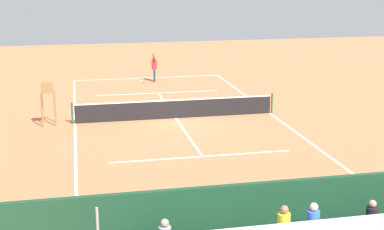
{
  "coord_description": "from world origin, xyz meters",
  "views": [
    {
      "loc": [
        4.75,
        26.69,
        7.3
      ],
      "look_at": [
        0.0,
        4.0,
        1.2
      ],
      "focal_mm": 51.99,
      "sensor_mm": 36.0,
      "label": 1
    }
  ],
  "objects_px": {
    "tennis_net": "(176,109)",
    "equipment_bag": "(311,230)",
    "umpire_chair": "(48,99)",
    "tennis_player": "(154,67)",
    "tennis_ball_near": "(193,83)",
    "tennis_racket": "(142,82)",
    "courtside_bench": "(373,210)"
  },
  "relations": [
    {
      "from": "tennis_net",
      "to": "equipment_bag",
      "type": "height_order",
      "value": "tennis_net"
    },
    {
      "from": "umpire_chair",
      "to": "tennis_player",
      "type": "relative_size",
      "value": 1.11
    },
    {
      "from": "tennis_net",
      "to": "tennis_ball_near",
      "type": "relative_size",
      "value": 156.06
    },
    {
      "from": "umpire_chair",
      "to": "tennis_ball_near",
      "type": "xyz_separation_m",
      "value": [
        -8.92,
        -8.57,
        -1.28
      ]
    },
    {
      "from": "tennis_racket",
      "to": "tennis_ball_near",
      "type": "xyz_separation_m",
      "value": [
        -3.3,
        1.15,
        0.02
      ]
    },
    {
      "from": "courtside_bench",
      "to": "tennis_player",
      "type": "bearing_deg",
      "value": -82.29
    },
    {
      "from": "tennis_net",
      "to": "tennis_player",
      "type": "distance_m",
      "value": 9.66
    },
    {
      "from": "umpire_chair",
      "to": "equipment_bag",
      "type": "distance_m",
      "value": 15.47
    },
    {
      "from": "tennis_ball_near",
      "to": "tennis_racket",
      "type": "bearing_deg",
      "value": -19.15
    },
    {
      "from": "courtside_bench",
      "to": "tennis_ball_near",
      "type": "height_order",
      "value": "courtside_bench"
    },
    {
      "from": "tennis_ball_near",
      "to": "equipment_bag",
      "type": "bearing_deg",
      "value": 86.69
    },
    {
      "from": "tennis_net",
      "to": "tennis_racket",
      "type": "xyz_separation_m",
      "value": [
        0.58,
        -9.71,
        -0.49
      ]
    },
    {
      "from": "tennis_net",
      "to": "courtside_bench",
      "type": "distance_m",
      "value": 13.7
    },
    {
      "from": "equipment_bag",
      "to": "tennis_racket",
      "type": "xyz_separation_m",
      "value": [
        2.03,
        -23.11,
        -0.16
      ]
    },
    {
      "from": "tennis_net",
      "to": "tennis_ball_near",
      "type": "height_order",
      "value": "tennis_net"
    },
    {
      "from": "equipment_bag",
      "to": "tennis_player",
      "type": "distance_m",
      "value": 23.09
    },
    {
      "from": "equipment_bag",
      "to": "tennis_ball_near",
      "type": "relative_size",
      "value": 13.64
    },
    {
      "from": "courtside_bench",
      "to": "equipment_bag",
      "type": "xyz_separation_m",
      "value": [
        1.94,
        0.13,
        -0.38
      ]
    },
    {
      "from": "tennis_net",
      "to": "tennis_ball_near",
      "type": "xyz_separation_m",
      "value": [
        -2.72,
        -8.56,
        -0.47
      ]
    },
    {
      "from": "courtside_bench",
      "to": "equipment_bag",
      "type": "bearing_deg",
      "value": 3.78
    },
    {
      "from": "tennis_net",
      "to": "courtside_bench",
      "type": "xyz_separation_m",
      "value": [
        -3.39,
        13.27,
        0.06
      ]
    },
    {
      "from": "equipment_bag",
      "to": "tennis_player",
      "type": "bearing_deg",
      "value": -87.12
    },
    {
      "from": "umpire_chair",
      "to": "equipment_bag",
      "type": "height_order",
      "value": "umpire_chair"
    },
    {
      "from": "tennis_player",
      "to": "equipment_bag",
      "type": "bearing_deg",
      "value": 92.88
    },
    {
      "from": "umpire_chair",
      "to": "tennis_racket",
      "type": "bearing_deg",
      "value": -120.05
    },
    {
      "from": "tennis_net",
      "to": "courtside_bench",
      "type": "bearing_deg",
      "value": 104.34
    },
    {
      "from": "tennis_net",
      "to": "equipment_bag",
      "type": "distance_m",
      "value": 13.48
    },
    {
      "from": "umpire_chair",
      "to": "tennis_player",
      "type": "xyz_separation_m",
      "value": [
        -6.49,
        -9.65,
        -0.3
      ]
    },
    {
      "from": "umpire_chair",
      "to": "courtside_bench",
      "type": "xyz_separation_m",
      "value": [
        -9.59,
        13.26,
        -0.76
      ]
    },
    {
      "from": "courtside_bench",
      "to": "tennis_racket",
      "type": "bearing_deg",
      "value": -80.19
    },
    {
      "from": "tennis_player",
      "to": "tennis_racket",
      "type": "relative_size",
      "value": 3.29
    },
    {
      "from": "tennis_player",
      "to": "tennis_net",
      "type": "bearing_deg",
      "value": 88.28
    }
  ]
}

